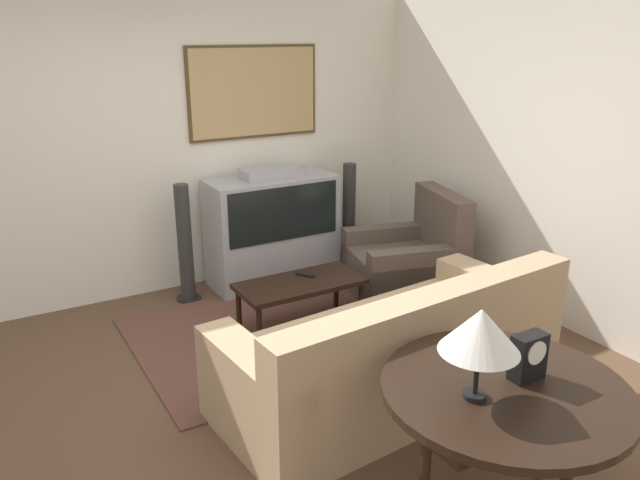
% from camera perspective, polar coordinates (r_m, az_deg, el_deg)
% --- Properties ---
extents(ground_plane, '(12.00, 12.00, 0.00)m').
position_cam_1_polar(ground_plane, '(4.28, -5.66, -14.11)').
color(ground_plane, brown).
extents(wall_back, '(12.00, 0.10, 2.70)m').
position_cam_1_polar(wall_back, '(5.70, -15.06, 8.43)').
color(wall_back, silver).
rests_on(wall_back, ground_plane).
extents(wall_right, '(0.06, 12.00, 2.70)m').
position_cam_1_polar(wall_right, '(5.33, 20.59, 7.11)').
color(wall_right, silver).
rests_on(wall_right, ground_plane).
extents(area_rug, '(2.33, 1.77, 0.01)m').
position_cam_1_polar(area_rug, '(5.11, -3.24, -8.18)').
color(area_rug, brown).
rests_on(area_rug, ground_plane).
extents(tv, '(1.20, 0.53, 1.11)m').
position_cam_1_polar(tv, '(5.90, -4.38, 1.00)').
color(tv, '#9E9EA3').
rests_on(tv, ground_plane).
extents(couch, '(2.34, 1.16, 0.87)m').
position_cam_1_polar(couch, '(4.13, 6.82, -10.43)').
color(couch, tan).
rests_on(couch, ground_plane).
extents(armchair, '(1.09, 1.04, 0.94)m').
position_cam_1_polar(armchair, '(5.73, 8.08, -2.13)').
color(armchair, brown).
rests_on(armchair, ground_plane).
extents(coffee_table, '(1.01, 0.48, 0.41)m').
position_cam_1_polar(coffee_table, '(4.98, -1.80, -4.29)').
color(coffee_table, black).
rests_on(coffee_table, ground_plane).
extents(console_table, '(1.17, 1.17, 0.72)m').
position_cam_1_polar(console_table, '(3.16, 16.57, -13.67)').
color(console_table, black).
rests_on(console_table, ground_plane).
extents(table_lamp, '(0.36, 0.36, 0.44)m').
position_cam_1_polar(table_lamp, '(2.85, 14.45, -8.09)').
color(table_lamp, black).
rests_on(table_lamp, console_table).
extents(mantel_clock, '(0.17, 0.10, 0.23)m').
position_cam_1_polar(mantel_clock, '(3.17, 18.51, -10.07)').
color(mantel_clock, black).
rests_on(mantel_clock, console_table).
extents(remote, '(0.12, 0.16, 0.02)m').
position_cam_1_polar(remote, '(5.07, -1.35, -3.21)').
color(remote, black).
rests_on(remote, coffee_table).
extents(speaker_tower_left, '(0.22, 0.22, 1.06)m').
position_cam_1_polar(speaker_tower_left, '(5.60, -12.23, -0.58)').
color(speaker_tower_left, black).
rests_on(speaker_tower_left, ground_plane).
extents(speaker_tower_right, '(0.22, 0.22, 1.06)m').
position_cam_1_polar(speaker_tower_right, '(6.30, 2.65, 2.00)').
color(speaker_tower_right, black).
rests_on(speaker_tower_right, ground_plane).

